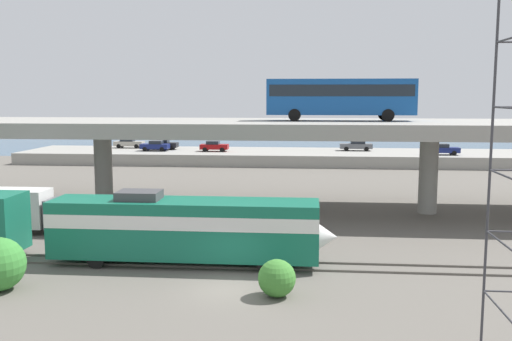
{
  "coord_description": "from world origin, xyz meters",
  "views": [
    {
      "loc": [
        3.93,
        -27.38,
        9.52
      ],
      "look_at": [
        -0.78,
        23.24,
        2.92
      ],
      "focal_mm": 40.38,
      "sensor_mm": 36.0,
      "label": 1
    }
  ],
  "objects": [
    {
      "name": "ground_plane",
      "position": [
        0.0,
        0.0,
        0.0
      ],
      "size": [
        260.0,
        260.0,
        0.0
      ],
      "primitive_type": "plane",
      "color": "#605B54"
    },
    {
      "name": "rail_strip_near",
      "position": [
        0.0,
        3.26,
        0.06
      ],
      "size": [
        110.0,
        0.12,
        0.12
      ],
      "primitive_type": "cube",
      "color": "#59544C",
      "rests_on": "ground_plane"
    },
    {
      "name": "rail_strip_far",
      "position": [
        0.0,
        4.74,
        0.06
      ],
      "size": [
        110.0,
        0.12,
        0.12
      ],
      "primitive_type": "cube",
      "color": "#59544C",
      "rests_on": "ground_plane"
    },
    {
      "name": "train_locomotive",
      "position": [
        -2.3,
        4.0,
        2.19
      ],
      "size": [
        16.18,
        3.04,
        4.18
      ],
      "color": "#14664C",
      "rests_on": "ground_plane"
    },
    {
      "name": "highway_overpass",
      "position": [
        0.0,
        20.0,
        6.75
      ],
      "size": [
        96.0,
        12.54,
        7.48
      ],
      "color": "gray",
      "rests_on": "ground_plane"
    },
    {
      "name": "transit_bus_on_overpass",
      "position": [
        6.45,
        20.56,
        9.54
      ],
      "size": [
        12.0,
        2.68,
        3.4
      ],
      "color": "#14478C",
      "rests_on": "highway_overpass"
    },
    {
      "name": "service_truck_west",
      "position": [
        -15.66,
        10.52,
        1.64
      ],
      "size": [
        6.8,
        2.46,
        3.04
      ],
      "color": "#515459",
      "rests_on": "ground_plane"
    },
    {
      "name": "pier_parking_lot",
      "position": [
        0.0,
        55.0,
        0.81
      ],
      "size": [
        74.53,
        13.02,
        1.62
      ],
      "primitive_type": "cube",
      "color": "gray",
      "rests_on": "ground_plane"
    },
    {
      "name": "parked_car_0",
      "position": [
        21.77,
        51.88,
        2.39
      ],
      "size": [
        4.44,
        1.86,
        1.5
      ],
      "color": "navy",
      "rests_on": "pier_parking_lot"
    },
    {
      "name": "parked_car_1",
      "position": [
        10.74,
        56.81,
        2.39
      ],
      "size": [
        4.63,
        1.86,
        1.5
      ],
      "rotation": [
        0.0,
        0.0,
        3.14
      ],
      "color": "#515459",
      "rests_on": "pier_parking_lot"
    },
    {
      "name": "parked_car_2",
      "position": [
        -9.66,
        53.86,
        2.39
      ],
      "size": [
        4.0,
        1.88,
        1.5
      ],
      "color": "maroon",
      "rests_on": "pier_parking_lot"
    },
    {
      "name": "parked_car_3",
      "position": [
        -18.26,
        53.78,
        2.39
      ],
      "size": [
        4.04,
        2.0,
        1.5
      ],
      "rotation": [
        0.0,
        0.0,
        3.14
      ],
      "color": "navy",
      "rests_on": "pier_parking_lot"
    },
    {
      "name": "parked_car_4",
      "position": [
        -23.56,
        58.11,
        2.39
      ],
      "size": [
        4.46,
        1.82,
        1.5
      ],
      "color": "#9E998C",
      "rests_on": "pier_parking_lot"
    },
    {
      "name": "parked_car_5",
      "position": [
        -17.66,
        56.19,
        2.39
      ],
      "size": [
        4.15,
        1.93,
        1.5
      ],
      "color": "black",
      "rests_on": "pier_parking_lot"
    },
    {
      "name": "harbor_water",
      "position": [
        0.0,
        78.0,
        0.0
      ],
      "size": [
        140.0,
        36.0,
        0.01
      ],
      "primitive_type": "cube",
      "color": "#385B7A",
      "rests_on": "ground_plane"
    },
    {
      "name": "shrub_right",
      "position": [
        2.47,
        -0.94,
        0.91
      ],
      "size": [
        1.81,
        1.81,
        1.81
      ],
      "primitive_type": "sphere",
      "color": "#3C8030",
      "rests_on": "ground_plane"
    }
  ]
}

